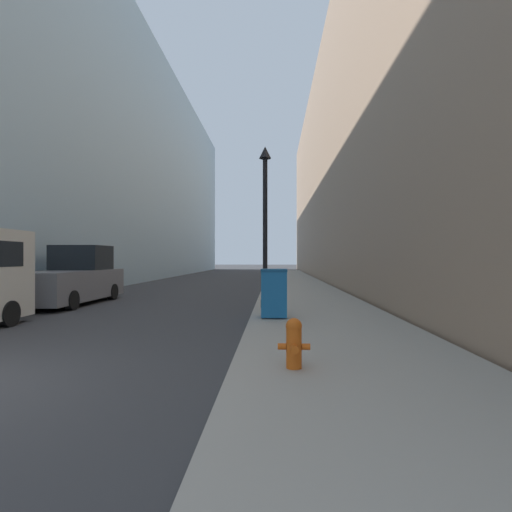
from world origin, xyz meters
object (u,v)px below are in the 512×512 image
(pickup_truck, at_px, (72,279))
(trash_bin, at_px, (274,293))
(fire_hydrant, at_px, (294,342))
(lamppost, at_px, (265,216))

(pickup_truck, bearing_deg, trash_bin, -27.65)
(trash_bin, bearing_deg, pickup_truck, 152.35)
(fire_hydrant, height_order, lamppost, lamppost)
(fire_hydrant, height_order, pickup_truck, pickup_truck)
(trash_bin, distance_m, lamppost, 3.01)
(fire_hydrant, distance_m, pickup_truck, 11.71)
(pickup_truck, bearing_deg, lamppost, -14.94)
(pickup_truck, bearing_deg, fire_hydrant, -48.40)
(fire_hydrant, relative_size, trash_bin, 0.56)
(lamppost, bearing_deg, pickup_truck, 165.06)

